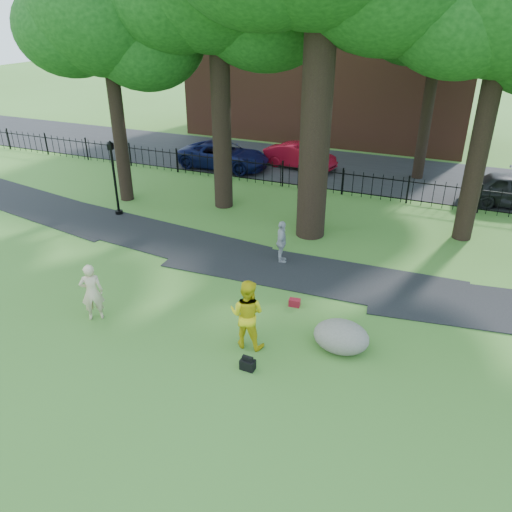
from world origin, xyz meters
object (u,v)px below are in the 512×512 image
at_px(man, 247,314).
at_px(lamppost, 115,179).
at_px(woman, 92,292).
at_px(boulder, 341,335).
at_px(red_sedan, 300,156).

relative_size(man, lamppost, 0.61).
relative_size(woman, boulder, 1.19).
bearing_deg(red_sedan, lamppost, 161.01).
height_order(woman, red_sedan, woman).
distance_m(boulder, lamppost, 12.43).
bearing_deg(lamppost, woman, -65.49).
distance_m(woman, red_sedan, 16.30).
distance_m(man, red_sedan, 16.19).
xyz_separation_m(woman, red_sedan, (0.73, 16.28, -0.22)).
relative_size(woman, man, 0.90).
height_order(man, lamppost, lamppost).
bearing_deg(man, woman, 4.04).
height_order(woman, boulder, woman).
bearing_deg(man, red_sedan, -79.32).
height_order(man, red_sedan, man).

